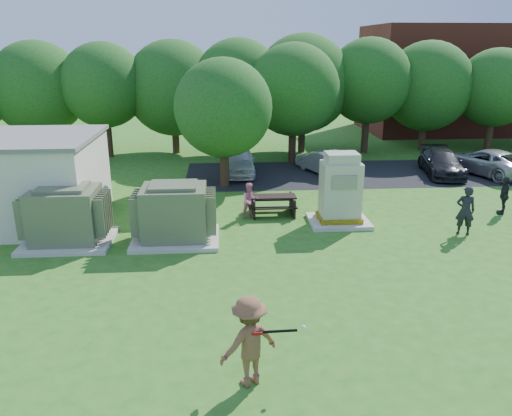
{
  "coord_description": "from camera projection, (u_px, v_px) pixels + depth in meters",
  "views": [
    {
      "loc": [
        -1.14,
        -12.05,
        6.59
      ],
      "look_at": [
        0.0,
        4.0,
        1.3
      ],
      "focal_mm": 35.0,
      "sensor_mm": 36.0,
      "label": 1
    }
  ],
  "objects": [
    {
      "name": "car_silver_a",
      "position": [
        324.0,
        162.0,
        26.62
      ],
      "size": [
        2.7,
        4.07,
        1.27
      ],
      "primitive_type": "imported",
      "rotation": [
        0.0,
        0.0,
        3.53
      ],
      "color": "silver",
      "rests_on": "ground"
    },
    {
      "name": "generator_cabinet",
      "position": [
        340.0,
        193.0,
        18.94
      ],
      "size": [
        2.28,
        1.86,
        2.77
      ],
      "color": "beige",
      "rests_on": "ground"
    },
    {
      "name": "brick_building",
      "position": [
        464.0,
        79.0,
        39.1
      ],
      "size": [
        15.0,
        8.0,
        8.0
      ],
      "primitive_type": "cube",
      "color": "maroon",
      "rests_on": "ground"
    },
    {
      "name": "person_by_generator",
      "position": [
        465.0,
        211.0,
        17.92
      ],
      "size": [
        0.75,
        0.6,
        1.82
      ],
      "primitive_type": "imported",
      "rotation": [
        0.0,
        0.0,
        2.87
      ],
      "color": "black",
      "rests_on": "ground"
    },
    {
      "name": "transformer_right",
      "position": [
        175.0,
        214.0,
        17.33
      ],
      "size": [
        3.0,
        2.4,
        2.07
      ],
      "color": "beige",
      "rests_on": "ground"
    },
    {
      "name": "person_walking_right",
      "position": [
        504.0,
        195.0,
        20.16
      ],
      "size": [
        0.76,
        0.99,
        1.56
      ],
      "primitive_type": "imported",
      "rotation": [
        0.0,
        0.0,
        4.24
      ],
      "color": "black",
      "rests_on": "ground"
    },
    {
      "name": "ground",
      "position": [
        266.0,
        299.0,
        13.55
      ],
      "size": [
        120.0,
        120.0,
        0.0
      ],
      "primitive_type": "plane",
      "color": "#2D6619",
      "rests_on": "ground"
    },
    {
      "name": "batter",
      "position": [
        249.0,
        342.0,
        9.91
      ],
      "size": [
        1.44,
        1.19,
        1.93
      ],
      "primitive_type": "imported",
      "rotation": [
        0.0,
        0.0,
        3.59
      ],
      "color": "brown",
      "rests_on": "ground"
    },
    {
      "name": "person_at_picnic",
      "position": [
        250.0,
        201.0,
        19.68
      ],
      "size": [
        0.84,
        0.74,
        1.44
      ],
      "primitive_type": "imported",
      "rotation": [
        0.0,
        0.0,
        0.32
      ],
      "color": "pink",
      "rests_on": "ground"
    },
    {
      "name": "picnic_table",
      "position": [
        273.0,
        203.0,
        20.18
      ],
      "size": [
        1.84,
        1.38,
        0.79
      ],
      "color": "black",
      "rests_on": "ground"
    },
    {
      "name": "batting_equipment",
      "position": [
        277.0,
        331.0,
        9.75
      ],
      "size": [
        1.12,
        0.4,
        0.18
      ],
      "color": "black",
      "rests_on": "ground"
    },
    {
      "name": "car_silver_b",
      "position": [
        487.0,
        162.0,
        26.45
      ],
      "size": [
        3.76,
        5.33,
        1.35
      ],
      "primitive_type": "imported",
      "rotation": [
        0.0,
        0.0,
        3.49
      ],
      "color": "#AFB0B4",
      "rests_on": "ground"
    },
    {
      "name": "parking_strip",
      "position": [
        373.0,
        173.0,
        26.82
      ],
      "size": [
        20.0,
        6.0,
        0.01
      ],
      "primitive_type": "cube",
      "color": "#232326",
      "rests_on": "ground"
    },
    {
      "name": "car_white",
      "position": [
        238.0,
        161.0,
        26.44
      ],
      "size": [
        1.81,
        4.32,
        1.46
      ],
      "primitive_type": "imported",
      "rotation": [
        0.0,
        0.0,
        -0.02
      ],
      "color": "silver",
      "rests_on": "ground"
    },
    {
      "name": "tree_row",
      "position": [
        268.0,
        87.0,
        29.91
      ],
      "size": [
        41.3,
        13.3,
        7.3
      ],
      "color": "#47301E",
      "rests_on": "ground"
    },
    {
      "name": "transformer_left",
      "position": [
        66.0,
        217.0,
        17.08
      ],
      "size": [
        3.0,
        2.4,
        2.07
      ],
      "color": "beige",
      "rests_on": "ground"
    },
    {
      "name": "car_dark",
      "position": [
        442.0,
        163.0,
        26.33
      ],
      "size": [
        2.51,
        4.64,
        1.28
      ],
      "primitive_type": "imported",
      "rotation": [
        0.0,
        0.0,
        -0.17
      ],
      "color": "black",
      "rests_on": "ground"
    }
  ]
}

